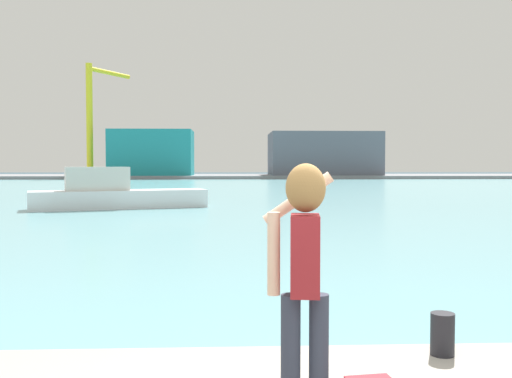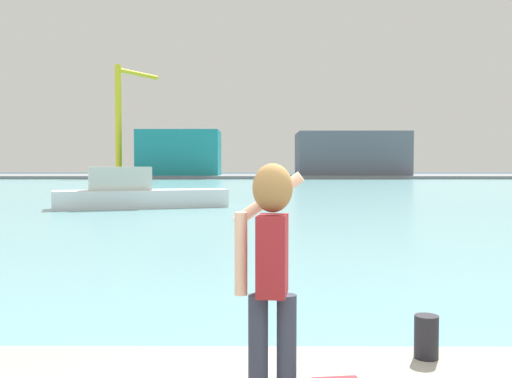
{
  "view_description": "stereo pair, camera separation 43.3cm",
  "coord_description": "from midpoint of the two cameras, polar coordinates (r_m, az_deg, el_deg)",
  "views": [
    {
      "loc": [
        -0.89,
        -3.41,
        2.21
      ],
      "look_at": [
        -0.5,
        5.04,
        1.85
      ],
      "focal_mm": 40.45,
      "sensor_mm": 36.0,
      "label": 1
    },
    {
      "loc": [
        -0.45,
        -3.42,
        2.21
      ],
      "look_at": [
        -0.5,
        5.04,
        1.85
      ],
      "focal_mm": 40.45,
      "sensor_mm": 36.0,
      "label": 2
    }
  ],
  "objects": [
    {
      "name": "harbor_water",
      "position": [
        55.46,
        1.0,
        0.17
      ],
      "size": [
        140.0,
        100.0,
        0.02
      ],
      "primitive_type": "cube",
      "color": "#6BA8B2",
      "rests_on": "ground_plane"
    },
    {
      "name": "warehouse_right",
      "position": [
        95.73,
        9.44,
        3.45
      ],
      "size": [
        17.45,
        12.27,
        6.91
      ],
      "primitive_type": "cube",
      "color": "slate",
      "rests_on": "far_shore_dock"
    },
    {
      "name": "ground_plane",
      "position": [
        53.46,
        1.03,
        0.07
      ],
      "size": [
        220.0,
        220.0,
        0.0
      ],
      "primitive_type": "plane",
      "color": "#334751"
    },
    {
      "name": "person_photographer",
      "position": [
        4.06,
        4.58,
        -7.02
      ],
      "size": [
        0.53,
        0.56,
        1.74
      ],
      "rotation": [
        0.0,
        0.0,
        1.45
      ],
      "color": "#2D3342",
      "rests_on": "quay_promenade"
    },
    {
      "name": "boat_moored",
      "position": [
        29.58,
        -11.34,
        -0.47
      ],
      "size": [
        8.76,
        4.57,
        2.07
      ],
      "rotation": [
        0.0,
        0.0,
        0.32
      ],
      "color": "white",
      "rests_on": "harbor_water"
    },
    {
      "name": "port_crane",
      "position": [
        94.72,
        -12.91,
        7.63
      ],
      "size": [
        5.39,
        9.24,
        17.39
      ],
      "color": "yellow",
      "rests_on": "far_shore_dock"
    },
    {
      "name": "harbor_bollard",
      "position": [
        5.59,
        18.7,
        -13.69
      ],
      "size": [
        0.22,
        0.22,
        0.38
      ],
      "primitive_type": "cylinder",
      "color": "black",
      "rests_on": "quay_promenade"
    },
    {
      "name": "warehouse_left",
      "position": [
        93.05,
        -7.42,
        3.56
      ],
      "size": [
        12.79,
        8.6,
        7.14
      ],
      "primitive_type": "cube",
      "color": "teal",
      "rests_on": "far_shore_dock"
    },
    {
      "name": "far_shore_dock",
      "position": [
        95.43,
        0.71,
        1.26
      ],
      "size": [
        140.0,
        20.0,
        0.49
      ],
      "primitive_type": "cube",
      "color": "gray",
      "rests_on": "ground_plane"
    }
  ]
}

